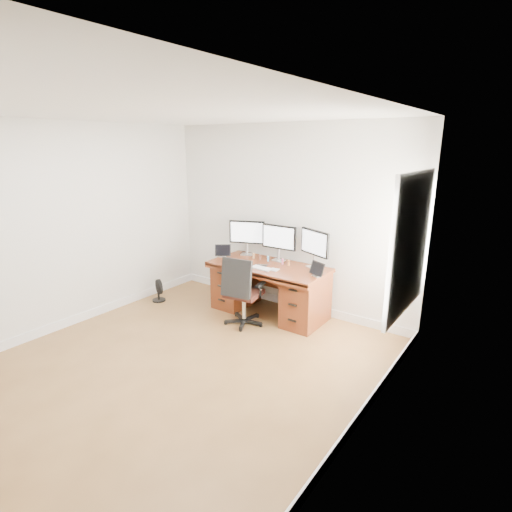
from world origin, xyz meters
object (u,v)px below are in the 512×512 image
Objects in this scene: desk at (269,287)px; floor_fan at (158,291)px; office_chair at (242,303)px; keyboard at (262,268)px; monitor_center at (279,238)px.

desk is 1.82m from floor_fan.
keyboard is at bearing 62.03° from office_chair.
floor_fan is at bearing -164.18° from keyboard.
monitor_center is at bearing 51.46° from floor_fan.
office_chair reaches higher than desk.
desk is 1.74× the size of office_chair.
desk is 0.42m from keyboard.
office_chair is (-0.08, -0.53, -0.08)m from desk.
keyboard reaches higher than desk.
floor_fan is 1.13× the size of keyboard.
floor_fan is at bearing -154.47° from monitor_center.
keyboard is (0.02, -0.47, -0.33)m from monitor_center.
monitor_center is (0.08, 0.77, 0.76)m from office_chair.
desk is at bearing 98.40° from keyboard.
floor_fan is (-1.69, -0.62, -0.23)m from desk.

